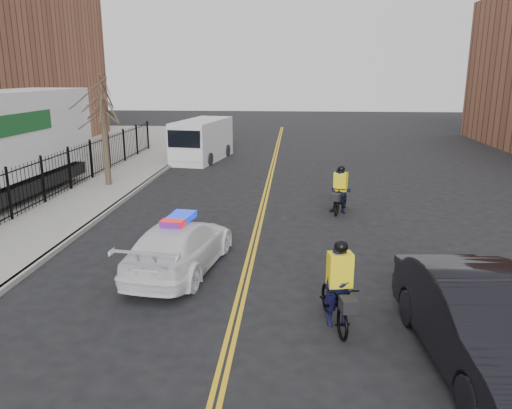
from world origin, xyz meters
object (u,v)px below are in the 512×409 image
object	(u,v)px
cyclist_far	(340,194)
cargo_van	(201,141)
police_cruiser	(180,246)
cyclist_near	(339,296)
dark_sedan	(483,324)

from	to	relation	value
cyclist_far	cargo_van	bearing A→B (deg)	142.44
police_cruiser	cyclist_far	world-z (taller)	cyclist_far
police_cruiser	cyclist_far	xyz separation A→B (m)	(4.92, 6.26, 0.03)
cyclist_near	police_cruiser	bearing A→B (deg)	134.14
police_cruiser	cyclist_near	bearing A→B (deg)	153.40
police_cruiser	cyclist_near	size ratio (longest dim) A/B	2.44
police_cruiser	dark_sedan	world-z (taller)	dark_sedan
cargo_van	cyclist_far	bearing A→B (deg)	-46.99
police_cruiser	cyclist_far	bearing A→B (deg)	-120.19
police_cruiser	cyclist_near	world-z (taller)	cyclist_near
dark_sedan	cyclist_far	xyz separation A→B (m)	(-1.68, 10.54, -0.14)
police_cruiser	cyclist_far	size ratio (longest dim) A/B	2.62
cyclist_near	cyclist_far	world-z (taller)	cyclist_near
dark_sedan	cyclist_far	bearing A→B (deg)	94.25
dark_sedan	cargo_van	size ratio (longest dim) A/B	0.86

